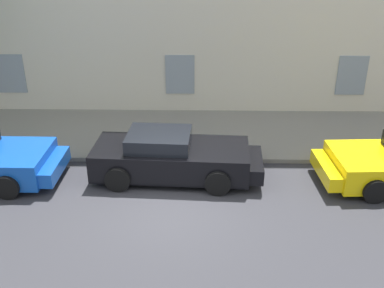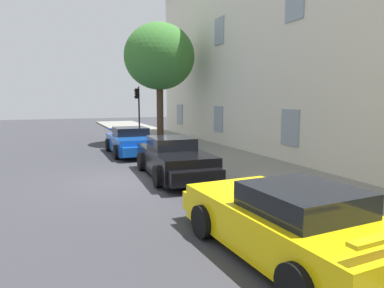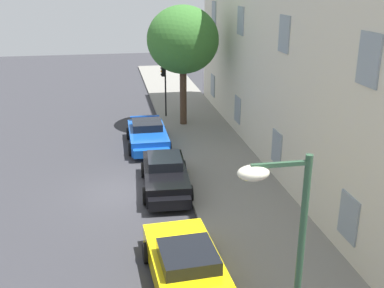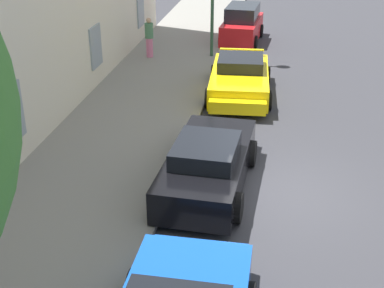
{
  "view_description": "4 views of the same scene",
  "coord_description": "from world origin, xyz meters",
  "px_view_note": "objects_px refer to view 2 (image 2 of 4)",
  "views": [
    {
      "loc": [
        0.77,
        -9.89,
        6.49
      ],
      "look_at": [
        0.56,
        1.19,
        1.27
      ],
      "focal_mm": 42.03,
      "sensor_mm": 36.0,
      "label": 1
    },
    {
      "loc": [
        11.4,
        -2.36,
        2.76
      ],
      "look_at": [
        0.29,
        2.21,
        1.18
      ],
      "focal_mm": 32.09,
      "sensor_mm": 36.0,
      "label": 2
    },
    {
      "loc": [
        18.31,
        -0.48,
        8.68
      ],
      "look_at": [
        -1.14,
        3.03,
        1.6
      ],
      "focal_mm": 43.11,
      "sensor_mm": 36.0,
      "label": 3
    },
    {
      "loc": [
        -11.42,
        0.18,
        6.7
      ],
      "look_at": [
        -1.06,
        1.89,
        1.65
      ],
      "focal_mm": 49.38,
      "sensor_mm": 36.0,
      "label": 4
    }
  ],
  "objects_px": {
    "sportscar_red_lead": "(133,142)",
    "traffic_light": "(138,103)",
    "sportscar_white_middle": "(282,220)",
    "tree_near_kerb": "(159,57)",
    "sportscar_yellow_flank": "(175,160)"
  },
  "relations": [
    {
      "from": "sportscar_red_lead",
      "to": "traffic_light",
      "type": "relative_size",
      "value": 1.36
    },
    {
      "from": "sportscar_white_middle",
      "to": "tree_near_kerb",
      "type": "xyz_separation_m",
      "value": [
        -15.55,
        2.49,
        4.7
      ]
    },
    {
      "from": "tree_near_kerb",
      "to": "traffic_light",
      "type": "xyz_separation_m",
      "value": [
        -1.92,
        -0.94,
        -2.81
      ]
    },
    {
      "from": "traffic_light",
      "to": "sportscar_yellow_flank",
      "type": "bearing_deg",
      "value": -6.86
    },
    {
      "from": "sportscar_white_middle",
      "to": "sportscar_red_lead",
      "type": "bearing_deg",
      "value": -179.8
    },
    {
      "from": "sportscar_white_middle",
      "to": "traffic_light",
      "type": "bearing_deg",
      "value": 174.92
    },
    {
      "from": "sportscar_red_lead",
      "to": "sportscar_white_middle",
      "type": "xyz_separation_m",
      "value": [
        12.04,
        0.04,
        -0.0
      ]
    },
    {
      "from": "sportscar_red_lead",
      "to": "tree_near_kerb",
      "type": "height_order",
      "value": "tree_near_kerb"
    },
    {
      "from": "sportscar_red_lead",
      "to": "sportscar_white_middle",
      "type": "distance_m",
      "value": 12.04
    },
    {
      "from": "sportscar_red_lead",
      "to": "tree_near_kerb",
      "type": "bearing_deg",
      "value": 144.24
    },
    {
      "from": "traffic_light",
      "to": "sportscar_red_lead",
      "type": "bearing_deg",
      "value": -16.37
    },
    {
      "from": "tree_near_kerb",
      "to": "traffic_light",
      "type": "relative_size",
      "value": 2.09
    },
    {
      "from": "sportscar_white_middle",
      "to": "tree_near_kerb",
      "type": "relative_size",
      "value": 0.67
    },
    {
      "from": "sportscar_red_lead",
      "to": "traffic_light",
      "type": "xyz_separation_m",
      "value": [
        -5.43,
        1.6,
        1.89
      ]
    },
    {
      "from": "sportscar_yellow_flank",
      "to": "sportscar_red_lead",
      "type": "bearing_deg",
      "value": -177.32
    }
  ]
}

